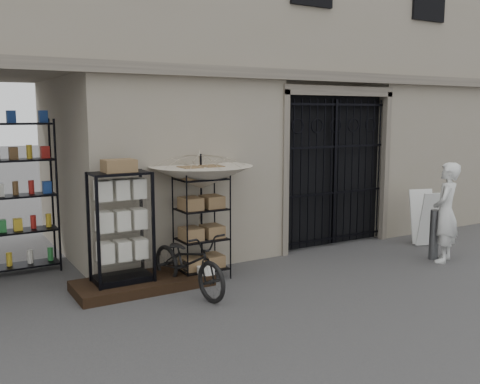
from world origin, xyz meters
TOP-DOWN VIEW (x-y plane):
  - ground at (0.00, 0.00)m, footprint 80.00×80.00m
  - main_building at (0.00, 4.00)m, footprint 14.00×4.00m
  - iron_gate at (1.75, 2.28)m, footprint 2.50×0.21m
  - step_platform at (-2.40, 1.55)m, footprint 2.00×0.90m
  - display_cabinet at (-2.69, 1.57)m, footprint 0.88×0.63m
  - wire_rack at (-1.41, 1.55)m, footprint 0.74×0.53m
  - market_umbrella at (-1.33, 1.72)m, footprint 1.49×1.51m
  - white_bucket at (-1.48, 1.29)m, footprint 0.32×0.32m
  - bicycle at (-1.88, 1.04)m, footprint 0.75×1.00m
  - steel_bollard at (2.65, 0.44)m, footprint 0.19×0.19m
  - shopkeeper at (2.69, 0.25)m, footprint 1.42×1.84m
  - easel_sign at (3.35, 1.20)m, footprint 0.66×0.71m

SIDE VIEW (x-z plane):
  - ground at x=0.00m, z-range 0.00..0.00m
  - bicycle at x=-1.88m, z-range -0.87..0.87m
  - shopkeeper at x=2.69m, z-range -0.21..0.21m
  - step_platform at x=-2.40m, z-range 0.00..0.15m
  - white_bucket at x=-1.48m, z-range 0.00..0.27m
  - steel_bollard at x=2.65m, z-range 0.00..0.89m
  - easel_sign at x=3.35m, z-range 0.02..1.08m
  - wire_rack at x=-1.41m, z-range -0.02..1.67m
  - display_cabinet at x=-2.69m, z-range 0.00..1.74m
  - iron_gate at x=1.75m, z-range 0.00..3.00m
  - market_umbrella at x=-1.33m, z-range 0.51..2.86m
  - main_building at x=0.00m, z-range 0.00..9.00m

